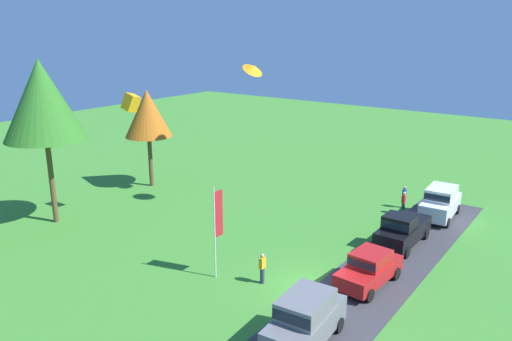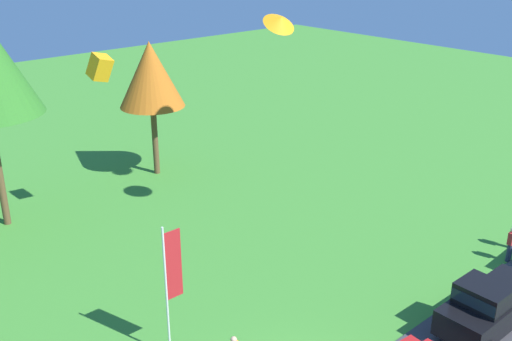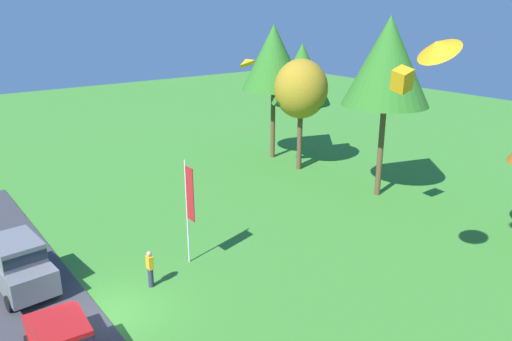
% 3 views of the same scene
% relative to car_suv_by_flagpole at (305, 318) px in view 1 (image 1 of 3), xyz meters
% --- Properties ---
extents(ground_plane, '(120.00, 120.00, 0.00)m').
position_rel_car_suv_by_flagpole_xyz_m(ground_plane, '(4.29, 2.30, -1.30)').
color(ground_plane, '#3D842D').
extents(pavement_strip, '(36.00, 4.40, 0.06)m').
position_rel_car_suv_by_flagpole_xyz_m(pavement_strip, '(4.29, -0.09, -1.27)').
color(pavement_strip, '#38383D').
rests_on(pavement_strip, ground).
extents(car_suv_by_flagpole, '(4.72, 2.31, 2.28)m').
position_rel_car_suv_by_flagpole_xyz_m(car_suv_by_flagpole, '(0.00, 0.00, 0.00)').
color(car_suv_by_flagpole, slate).
rests_on(car_suv_by_flagpole, ground).
extents(car_sedan_far_end, '(4.52, 2.22, 1.84)m').
position_rel_car_suv_by_flagpole_xyz_m(car_sedan_far_end, '(6.40, -0.10, -0.25)').
color(car_sedan_far_end, red).
rests_on(car_sedan_far_end, ground).
extents(car_pickup_near_entrance, '(5.02, 2.08, 2.14)m').
position_rel_car_suv_by_flagpole_xyz_m(car_pickup_near_entrance, '(12.19, 0.30, -0.19)').
color(car_pickup_near_entrance, black).
rests_on(car_pickup_near_entrance, ground).
extents(car_suv_mid_row, '(4.69, 2.24, 2.28)m').
position_rel_car_suv_by_flagpole_xyz_m(car_suv_mid_row, '(18.36, -0.19, 0.00)').
color(car_suv_mid_row, white).
rests_on(car_suv_mid_row, ground).
extents(person_beside_suv, '(0.36, 0.24, 1.71)m').
position_rel_car_suv_by_flagpole_xyz_m(person_beside_suv, '(3.28, 4.57, -0.42)').
color(person_beside_suv, '#2D334C').
rests_on(person_beside_suv, ground).
extents(person_watching_sky, '(0.36, 0.24, 1.71)m').
position_rel_car_suv_by_flagpole_xyz_m(person_watching_sky, '(19.02, 2.67, -0.42)').
color(person_watching_sky, '#2D334C').
rests_on(person_watching_sky, ground).
extents(person_on_lawn, '(0.36, 0.24, 1.71)m').
position_rel_car_suv_by_flagpole_xyz_m(person_on_lawn, '(17.69, 2.22, -0.42)').
color(person_on_lawn, '#2D334C').
rests_on(person_on_lawn, ground).
extents(tree_lone_near, '(5.32, 5.32, 11.24)m').
position_rel_car_suv_by_flagpole_xyz_m(tree_lone_near, '(1.89, 21.35, 7.25)').
color(tree_lone_near, brown).
rests_on(tree_lone_near, ground).
extents(tree_center_back, '(3.90, 3.90, 8.23)m').
position_rel_car_suv_by_flagpole_xyz_m(tree_center_back, '(11.57, 22.17, 4.95)').
color(tree_center_back, brown).
rests_on(tree_center_back, ground).
extents(flag_banner, '(0.71, 0.08, 5.13)m').
position_rel_car_suv_by_flagpole_xyz_m(flag_banner, '(2.57, 7.03, 1.95)').
color(flag_banner, silver).
rests_on(flag_banner, ground).
extents(kite_delta_near_flag, '(1.66, 1.65, 1.14)m').
position_rel_car_suv_by_flagpole_xyz_m(kite_delta_near_flag, '(11.70, 11.36, 9.16)').
color(kite_delta_near_flag, orange).
extents(kite_box_trailing_tail, '(1.05, 1.12, 1.45)m').
position_rel_car_suv_by_flagpole_xyz_m(kite_box_trailing_tail, '(5.95, 17.42, 6.95)').
color(kite_box_trailing_tail, orange).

